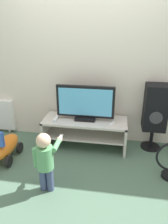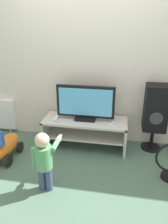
{
  "view_description": "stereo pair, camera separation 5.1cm",
  "coord_description": "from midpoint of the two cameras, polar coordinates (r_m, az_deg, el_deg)",
  "views": [
    {
      "loc": [
        0.45,
        -2.61,
        1.8
      ],
      "look_at": [
        0.0,
        0.14,
        0.61
      ],
      "focal_mm": 35.0,
      "sensor_mm": 36.0,
      "label": 1
    },
    {
      "loc": [
        0.5,
        -2.6,
        1.8
      ],
      "look_at": [
        0.0,
        0.14,
        0.61
      ],
      "focal_mm": 35.0,
      "sensor_mm": 36.0,
      "label": 2
    }
  ],
  "objects": [
    {
      "name": "child",
      "position": [
        2.44,
        -9.8,
        -11.56
      ],
      "size": [
        0.27,
        0.42,
        0.72
      ],
      "color": "#3F4C72",
      "rests_on": "ground_plane"
    },
    {
      "name": "television",
      "position": [
        3.1,
        0.85,
        2.26
      ],
      "size": [
        0.83,
        0.2,
        0.51
      ],
      "color": "black",
      "rests_on": "tv_stand"
    },
    {
      "name": "speaker_tower",
      "position": [
        3.22,
        18.67,
        0.63
      ],
      "size": [
        0.32,
        0.29,
        0.98
      ],
      "color": "black",
      "rests_on": "ground_plane"
    },
    {
      "name": "wall_back",
      "position": [
        3.23,
        1.8,
        14.29
      ],
      "size": [
        10.0,
        0.06,
        2.6
      ],
      "color": "silver",
      "rests_on": "ground_plane"
    },
    {
      "name": "game_console",
      "position": [
        3.19,
        -6.78,
        -1.66
      ],
      "size": [
        0.04,
        0.19,
        0.05
      ],
      "color": "white",
      "rests_on": "tv_stand"
    },
    {
      "name": "ride_on_toy",
      "position": [
        3.21,
        -19.56,
        -8.38
      ],
      "size": [
        0.29,
        0.61,
        0.51
      ],
      "color": "orange",
      "rests_on": "ground_plane"
    },
    {
      "name": "ground_plane",
      "position": [
        3.2,
        0.0,
        -11.02
      ],
      "size": [
        16.0,
        16.0,
        0.0
      ],
      "primitive_type": "plane",
      "color": "#4C6B56"
    },
    {
      "name": "remote_primary",
      "position": [
        3.06,
        7.81,
        -3.1
      ],
      "size": [
        0.09,
        0.13,
        0.03
      ],
      "color": "white",
      "rests_on": "tv_stand"
    },
    {
      "name": "tv_stand",
      "position": [
        3.24,
        0.74,
        -4.37
      ],
      "size": [
        1.22,
        0.47,
        0.44
      ],
      "color": "beige",
      "rests_on": "ground_plane"
    }
  ]
}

